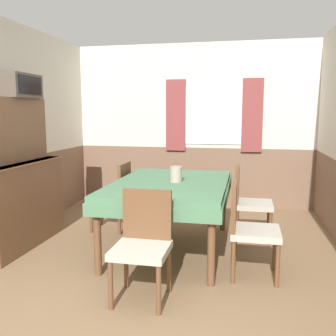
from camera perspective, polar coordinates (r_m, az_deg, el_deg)
name	(u,v)px	position (r m, az deg, el deg)	size (l,w,h in m)	color
wall_back	(194,125)	(6.10, 3.99, 6.50)	(4.22, 0.09, 2.60)	silver
wall_left	(12,130)	(4.94, -22.63, 5.32)	(0.05, 4.28, 2.60)	silver
dining_table	(171,191)	(4.11, 0.39, -3.48)	(1.25, 1.81, 0.77)	#4C7A56
chair_right_far	(248,200)	(4.60, 12.11, -4.77)	(0.44, 0.44, 0.88)	brown
chair_right_near	(248,226)	(3.56, 12.13, -8.65)	(0.44, 0.44, 0.88)	brown
chair_head_near	(143,241)	(3.11, -3.82, -11.02)	(0.44, 0.44, 0.88)	brown
chair_left_far	(115,194)	(4.88, -8.08, -3.89)	(0.44, 0.44, 0.88)	brown
sideboard	(15,185)	(4.56, -22.29, -2.35)	(0.46, 1.31, 1.68)	brown
tv	(19,86)	(4.65, -21.73, 11.55)	(0.29, 0.54, 0.27)	#51473D
vase	(176,174)	(4.07, 1.21, -0.93)	(0.13, 0.13, 0.17)	#A39989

